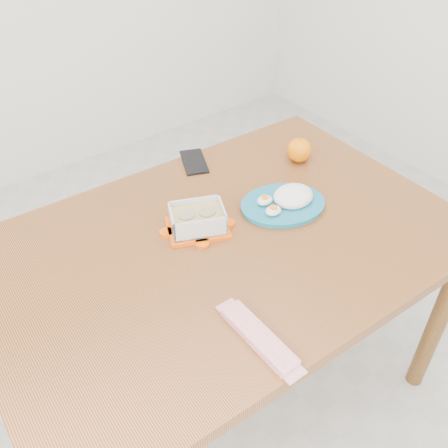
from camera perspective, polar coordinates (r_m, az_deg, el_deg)
ground at (r=2.08m, az=1.08°, el=-14.96°), size 3.50×3.50×0.00m
dining_table at (r=1.48m, az=0.00°, el=-4.30°), size 1.38×0.94×0.75m
food_container at (r=1.44m, az=-3.05°, el=0.50°), size 0.21×0.19×0.07m
orange_fruit at (r=1.76m, az=8.60°, el=8.35°), size 0.08×0.08×0.08m
rice_plate at (r=1.55m, az=7.14°, el=2.70°), size 0.33×0.33×0.07m
candy_bar at (r=1.18m, az=3.97°, el=-12.72°), size 0.06×0.22×0.02m
smartphone at (r=1.75m, az=-3.44°, el=7.12°), size 0.13×0.17×0.01m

